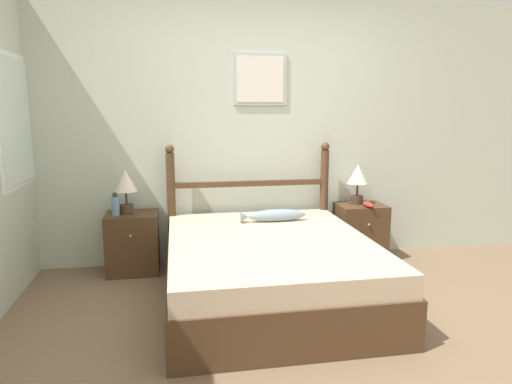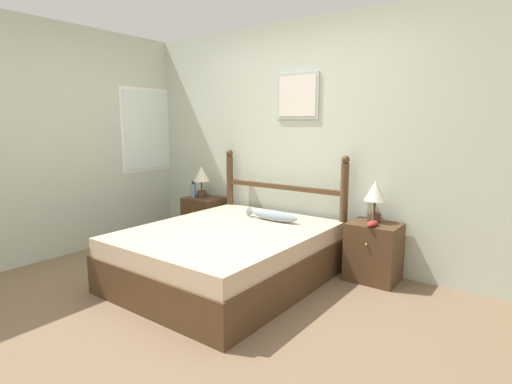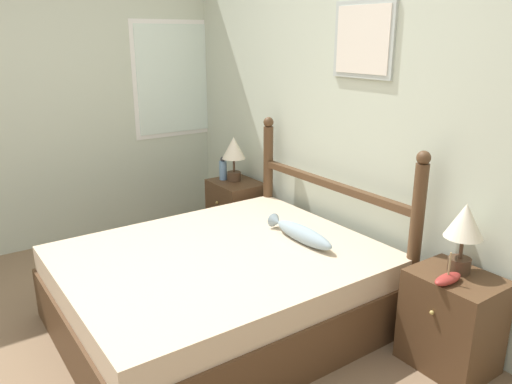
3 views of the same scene
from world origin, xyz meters
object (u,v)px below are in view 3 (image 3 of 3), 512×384
Objects in this scene: table_lamp_right at (464,227)px; bottle at (223,169)px; fish_pillow at (301,233)px; bed at (221,288)px; table_lamp_left at (234,152)px; nightstand_right at (452,321)px; nightstand_left at (236,211)px; model_boat at (448,279)px.

table_lamp_right is 2.31m from bottle.
fish_pillow is at bearing -10.31° from bottle.
bed is 3.25× the size of fish_pillow.
table_lamp_left is 0.20m from bottle.
table_lamp_right reaches higher than nightstand_right.
nightstand_right is (2.20, 0.00, 0.00)m from nightstand_left.
nightstand_left is 1.00× the size of nightstand_right.
bottle is at bearing 178.33° from model_boat.
nightstand_right is 0.54m from table_lamp_right.
bed is 0.63m from fish_pillow.
table_lamp_left is at bearing -179.01° from table_lamp_right.
nightstand_left is at bearing -12.84° from table_lamp_left.
table_lamp_right is at bearing 0.99° from table_lamp_left.
bed is at bearing -140.86° from table_lamp_right.
nightstand_left is at bearing 176.95° from model_boat.
fish_pillow is (1.29, -0.31, -0.26)m from table_lamp_left.
table_lamp_right is at bearing 20.70° from fish_pillow.
bottle is (-0.09, -0.06, -0.17)m from table_lamp_left.
nightstand_right is 1.41× the size of table_lamp_left.
fish_pillow is (-0.97, -0.18, -0.03)m from model_boat.
bottle is (-0.13, -0.05, 0.37)m from nightstand_left.
fish_pillow reaches higher than nightstand_right.
bottle is (-1.23, 0.78, 0.40)m from bed.
nightstand_left is 0.40m from bottle.
fish_pillow is (0.15, 0.52, 0.31)m from bed.
nightstand_right is 0.94× the size of fish_pillow.
bottle reaches higher than fish_pillow.
nightstand_left is 1.32m from fish_pillow.
table_lamp_left is at bearing 166.50° from fish_pillow.
nightstand_right is 0.33m from model_boat.
bottle is at bearing -158.96° from nightstand_left.
fish_pillow is at bearing -169.30° from model_boat.
fish_pillow is at bearing -13.52° from nightstand_left.
table_lamp_right is (2.17, 0.05, 0.54)m from nightstand_left.
nightstand_right is at bearing 17.58° from fish_pillow.
model_boat is (2.22, -0.12, 0.30)m from nightstand_left.
nightstand_right is 2.31m from table_lamp_left.
table_lamp_right is 1.88× the size of bottle.
bottle reaches higher than nightstand_left.
nightstand_right is 1.41× the size of table_lamp_right.
table_lamp_left is 2.28m from model_boat.
fish_pillow is (1.25, -0.30, 0.28)m from nightstand_left.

